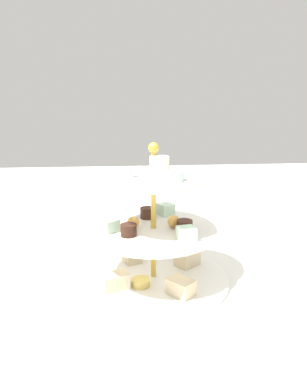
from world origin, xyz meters
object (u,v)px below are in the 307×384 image
Objects in this scene: water_glass_short_left at (119,219)px; butter_knife_right at (270,245)px; teacup_with_saucer at (177,221)px; tiered_serving_stand at (153,241)px; water_glass_tall_right at (307,288)px.

water_glass_short_left is 0.39m from butter_knife_right.
water_glass_short_left reaches higher than butter_knife_right.
teacup_with_saucer reaches higher than butter_knife_right.
water_glass_short_left is 0.86× the size of teacup_with_saucer.
tiered_serving_stand is 2.29× the size of water_glass_tall_right.
tiered_serving_stand is at bearing 14.24° from water_glass_short_left.
teacup_with_saucer is at bearing 93.78° from water_glass_short_left.
tiered_serving_stand is at bearing 93.24° from butter_knife_right.
butter_knife_right is at bearing 117.49° from tiered_serving_stand.
teacup_with_saucer is at bearing 33.55° from butter_knife_right.
tiered_serving_stand is 1.77× the size of butter_knife_right.
butter_knife_right is at bearing 71.58° from water_glass_short_left.
butter_knife_right is (0.12, 0.37, -0.04)m from water_glass_short_left.
tiered_serving_stand is at bearing -16.73° from teacup_with_saucer.
water_glass_tall_right reaches higher than water_glass_short_left.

